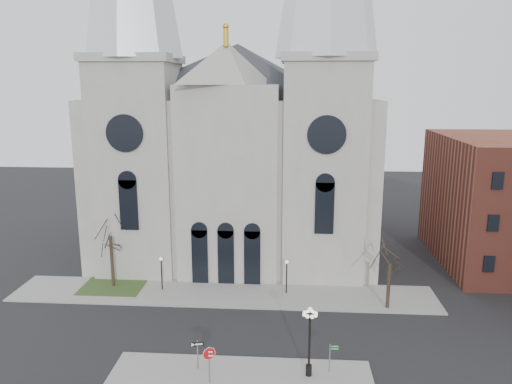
# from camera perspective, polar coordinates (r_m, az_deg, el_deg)

# --- Properties ---
(ground) EXTENTS (160.00, 160.00, 0.00)m
(ground) POSITION_cam_1_polar(r_m,az_deg,el_deg) (38.79, -6.06, -18.20)
(ground) COLOR black
(ground) RESTS_ON ground
(sidewalk_far) EXTENTS (40.00, 6.00, 0.14)m
(sidewalk_far) POSITION_cam_1_polar(r_m,az_deg,el_deg) (48.43, -3.78, -11.53)
(sidewalk_far) COLOR gray
(sidewalk_far) RESTS_ON ground
(grass_patch) EXTENTS (6.00, 5.00, 0.18)m
(grass_patch) POSITION_cam_1_polar(r_m,az_deg,el_deg) (51.86, -15.96, -10.31)
(grass_patch) COLOR #324C20
(grass_patch) RESTS_ON ground
(cathedral) EXTENTS (33.00, 26.66, 54.00)m
(cathedral) POSITION_cam_1_polar(r_m,az_deg,el_deg) (56.03, -2.41, 11.17)
(cathedral) COLOR #9B9991
(cathedral) RESTS_ON ground
(bg_building_brick) EXTENTS (14.00, 18.00, 14.00)m
(bg_building_brick) POSITION_cam_1_polar(r_m,az_deg,el_deg) (61.11, 26.81, -0.93)
(bg_building_brick) COLOR brown
(bg_building_brick) RESTS_ON ground
(tree_left) EXTENTS (3.20, 3.20, 7.50)m
(tree_left) POSITION_cam_1_polar(r_m,az_deg,el_deg) (50.04, -16.34, -4.49)
(tree_left) COLOR black
(tree_left) RESTS_ON ground
(tree_right) EXTENTS (3.20, 3.20, 6.00)m
(tree_right) POSITION_cam_1_polar(r_m,az_deg,el_deg) (45.39, 15.07, -7.65)
(tree_right) COLOR black
(tree_right) RESTS_ON ground
(ped_lamp_left) EXTENTS (0.32, 0.32, 3.26)m
(ped_lamp_left) POSITION_cam_1_polar(r_m,az_deg,el_deg) (49.15, -10.77, -8.51)
(ped_lamp_left) COLOR black
(ped_lamp_left) RESTS_ON sidewalk_far
(ped_lamp_right) EXTENTS (0.32, 0.32, 3.26)m
(ped_lamp_right) POSITION_cam_1_polar(r_m,az_deg,el_deg) (47.62, 3.53, -9.01)
(ped_lamp_right) COLOR black
(ped_lamp_right) RESTS_ON sidewalk_far
(stop_sign) EXTENTS (0.93, 0.13, 2.58)m
(stop_sign) POSITION_cam_1_polar(r_m,az_deg,el_deg) (34.81, -5.37, -18.29)
(stop_sign) COLOR slate
(stop_sign) RESTS_ON sidewalk_near
(globe_lamp) EXTENTS (1.34, 1.34, 5.02)m
(globe_lamp) POSITION_cam_1_polar(r_m,az_deg,el_deg) (34.91, 6.15, -15.73)
(globe_lamp) COLOR black
(globe_lamp) RESTS_ON sidewalk_near
(one_way_sign) EXTENTS (0.93, 0.26, 2.15)m
(one_way_sign) POSITION_cam_1_polar(r_m,az_deg,el_deg) (36.47, -6.70, -17.46)
(one_way_sign) COLOR slate
(one_way_sign) RESTS_ON sidewalk_near
(street_name_sign) EXTENTS (0.66, 0.08, 2.07)m
(street_name_sign) POSITION_cam_1_polar(r_m,az_deg,el_deg) (36.44, 8.56, -17.96)
(street_name_sign) COLOR slate
(street_name_sign) RESTS_ON sidewalk_near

